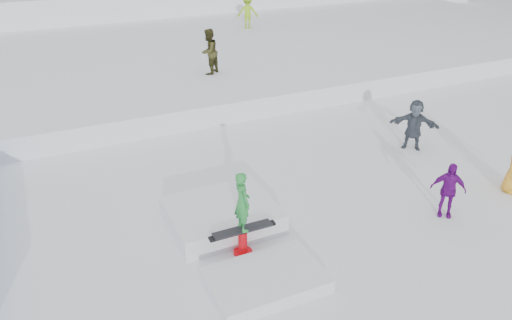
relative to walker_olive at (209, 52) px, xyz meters
name	(u,v)px	position (x,y,z in m)	size (l,w,h in m)	color
ground	(272,239)	(-2.40, -10.73, -1.74)	(120.00, 120.00, 0.00)	white
snow_berm	(85,0)	(-2.40, 19.27, -0.54)	(60.00, 14.00, 2.40)	white
snow_midrise	(128,59)	(-2.40, 5.27, -1.34)	(50.00, 18.00, 0.80)	white
walker_olive	(209,52)	(0.00, 0.00, 0.00)	(0.92, 0.71, 1.89)	#333214
walker_ygreen	(248,12)	(5.12, 7.47, -0.02)	(1.20, 0.69, 1.85)	#89C41A
spectator_purple	(448,190)	(2.10, -11.67, -1.00)	(0.88, 0.36, 1.50)	#6A0D80
spectator_dark	(414,125)	(4.04, -8.14, -0.91)	(1.55, 0.49, 1.67)	#3F4753
jib_rail_feature	(233,229)	(-3.27, -10.38, -1.44)	(2.60, 4.40, 2.11)	white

